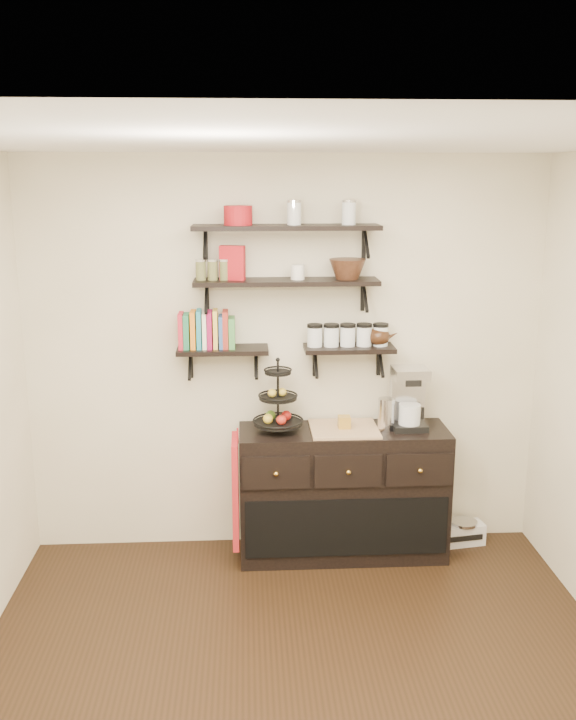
{
  "coord_description": "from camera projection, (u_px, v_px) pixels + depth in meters",
  "views": [
    {
      "loc": [
        -0.27,
        -3.29,
        2.56
      ],
      "look_at": [
        -0.01,
        1.15,
        1.48
      ],
      "focal_mm": 38.0,
      "sensor_mm": 36.0,
      "label": 1
    }
  ],
  "objects": [
    {
      "name": "glass_canisters",
      "position": [
        348.0,
        336.0,
        5.06
      ],
      "size": [
        0.54,
        0.1,
        0.13
      ],
      "color": "silver",
      "rests_on": "shelf_low_right"
    },
    {
      "name": "thermal_carafe",
      "position": [
        386.0,
        414.0,
        5.06
      ],
      "size": [
        0.11,
        0.11,
        0.22
      ],
      "primitive_type": "cylinder",
      "color": "silver",
      "rests_on": "sideboard"
    },
    {
      "name": "cookbooks",
      "position": [
        209.0,
        331.0,
        5.0
      ],
      "size": [
        0.36,
        0.15,
        0.26
      ],
      "color": "red",
      "rests_on": "shelf_low_left"
    },
    {
      "name": "red_pot",
      "position": [
        238.0,
        215.0,
        4.82
      ],
      "size": [
        0.18,
        0.18,
        0.12
      ],
      "primitive_type": "cylinder",
      "color": "#A4121A",
      "rests_on": "shelf_top"
    },
    {
      "name": "shelf_top",
      "position": [
        286.0,
        228.0,
        4.86
      ],
      "size": [
        1.2,
        0.27,
        0.23
      ],
      "color": "black",
      "rests_on": "back_wall"
    },
    {
      "name": "apron",
      "position": [
        235.0,
        491.0,
        5.04
      ],
      "size": [
        0.04,
        0.31,
        0.73
      ],
      "primitive_type": "cube",
      "color": "maroon",
      "rests_on": "sideboard"
    },
    {
      "name": "recipe_box",
      "position": [
        232.0,
        263.0,
        4.89
      ],
      "size": [
        0.17,
        0.1,
        0.22
      ],
      "primitive_type": "cube",
      "rotation": [
        0.0,
        0.0,
        -0.23
      ],
      "color": "#A4121A",
      "rests_on": "shelf_mid"
    },
    {
      "name": "coffee_maker",
      "position": [
        408.0,
        399.0,
        5.09
      ],
      "size": [
        0.24,
        0.23,
        0.42
      ],
      "rotation": [
        0.0,
        0.0,
        0.03
      ],
      "color": "black",
      "rests_on": "sideboard"
    },
    {
      "name": "teapot",
      "position": [
        379.0,
        335.0,
        5.07
      ],
      "size": [
        0.21,
        0.17,
        0.15
      ],
      "primitive_type": null,
      "rotation": [
        0.0,
        0.0,
        -0.12
      ],
      "color": "black",
      "rests_on": "shelf_low_right"
    },
    {
      "name": "ramekins",
      "position": [
        298.0,
        272.0,
        4.92
      ],
      "size": [
        0.09,
        0.09,
        0.1
      ],
      "primitive_type": "cylinder",
      "color": "white",
      "rests_on": "shelf_mid"
    },
    {
      "name": "back_wall",
      "position": [
        285.0,
        357.0,
        5.19
      ],
      "size": [
        3.5,
        0.02,
        2.7
      ],
      "primitive_type": "cube",
      "color": "white",
      "rests_on": "ground"
    },
    {
      "name": "radio",
      "position": [
        463.0,
        532.0,
        5.42
      ],
      "size": [
        0.31,
        0.22,
        0.17
      ],
      "rotation": [
        0.0,
        0.0,
        0.16
      ],
      "color": "silver",
      "rests_on": "floor"
    },
    {
      "name": "ceiling",
      "position": [
        307.0,
        140.0,
        3.17
      ],
      "size": [
        3.5,
        3.5,
        0.02
      ],
      "primitive_type": "cube",
      "color": "white",
      "rests_on": "back_wall"
    },
    {
      "name": "fruit_stand",
      "position": [
        278.0,
        407.0,
        5.03
      ],
      "size": [
        0.33,
        0.33,
        0.48
      ],
      "rotation": [
        0.0,
        0.0,
        0.22
      ],
      "color": "black",
      "rests_on": "sideboard"
    },
    {
      "name": "shelf_mid",
      "position": [
        286.0,
        282.0,
        4.94
      ],
      "size": [
        1.2,
        0.27,
        0.23
      ],
      "color": "black",
      "rests_on": "back_wall"
    },
    {
      "name": "walnut_bowl",
      "position": [
        347.0,
        269.0,
        4.94
      ],
      "size": [
        0.24,
        0.24,
        0.13
      ],
      "primitive_type": null,
      "color": "black",
      "rests_on": "shelf_mid"
    },
    {
      "name": "candle",
      "position": [
        344.0,
        422.0,
        5.08
      ],
      "size": [
        0.08,
        0.08,
        0.08
      ],
      "primitive_type": "cube",
      "color": "#A37825",
      "rests_on": "sideboard"
    },
    {
      "name": "shelf_low_right",
      "position": [
        349.0,
        349.0,
        5.08
      ],
      "size": [
        0.6,
        0.25,
        0.23
      ],
      "color": "black",
      "rests_on": "back_wall"
    },
    {
      "name": "floor",
      "position": [
        304.0,
        700.0,
        3.81
      ],
      "size": [
        3.5,
        3.5,
        0.0
      ],
      "primitive_type": "plane",
      "color": "black",
      "rests_on": "ground"
    },
    {
      "name": "sideboard",
      "position": [
        343.0,
        492.0,
        5.2
      ],
      "size": [
        1.4,
        0.5,
        0.92
      ],
      "color": "black",
      "rests_on": "floor"
    },
    {
      "name": "shelf_low_left",
      "position": [
        223.0,
        351.0,
        5.04
      ],
      "size": [
        0.6,
        0.25,
        0.23
      ],
      "color": "black",
      "rests_on": "back_wall"
    }
  ]
}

